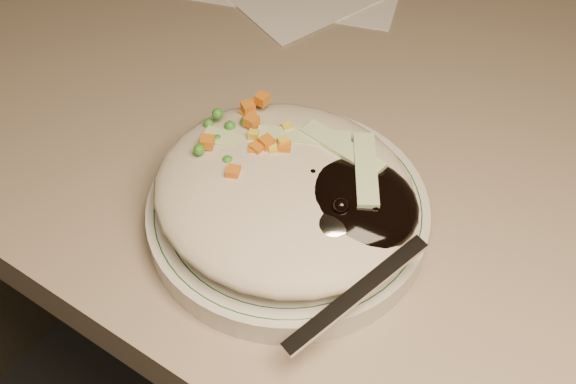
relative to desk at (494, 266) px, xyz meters
The scene contains 4 objects.
desk is the anchor object (origin of this frame).
plate 0.32m from the desk, 119.17° to the right, with size 0.21×0.21×0.02m, color silver.
plate_rim 0.32m from the desk, 119.17° to the right, with size 0.20×0.20×0.00m.
meal 0.34m from the desk, 118.15° to the right, with size 0.21×0.19×0.05m.
Camera 1 is at (0.10, 0.86, 1.21)m, focal length 50.00 mm.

